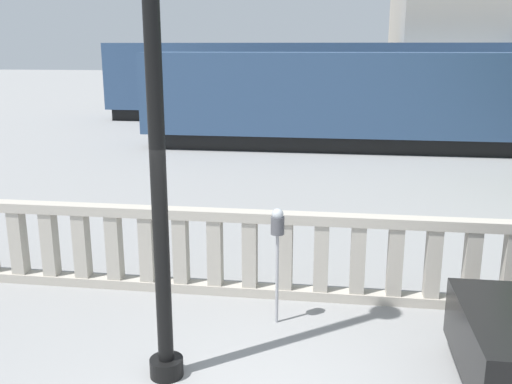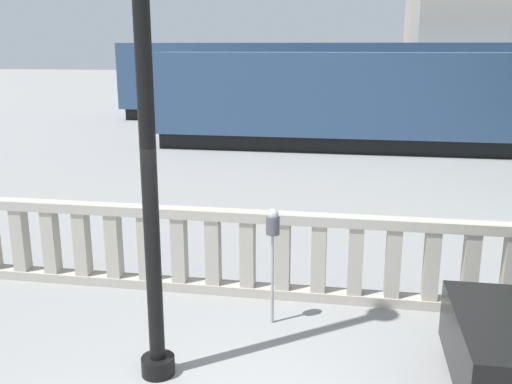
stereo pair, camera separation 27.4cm
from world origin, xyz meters
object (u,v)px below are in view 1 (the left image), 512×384
Objects in this scene: train_near at (435,99)px; train_far at (339,81)px; lamppost at (151,3)px; parking_meter at (277,232)px.

train_far is (-3.22, 7.44, 0.17)m from train_near.
train_far is at bearing 85.48° from lamppost.
parking_meter is 20.81m from train_far.
train_near reaches higher than parking_meter.
lamppost is 22.34m from train_far.
train_far is at bearing 88.07° from parking_meter.
train_far is (0.70, 20.78, 0.68)m from parking_meter.
train_far reaches higher than train_near.
lamppost is 0.32× the size of train_far.
train_near is at bearing 73.62° from parking_meter.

